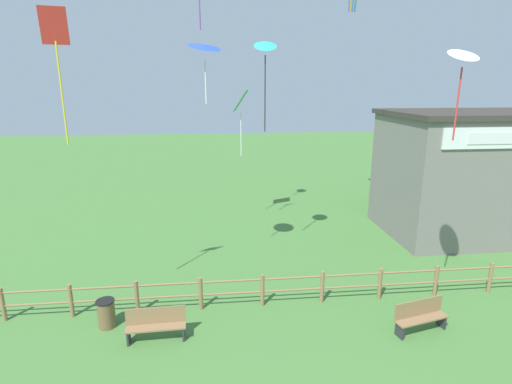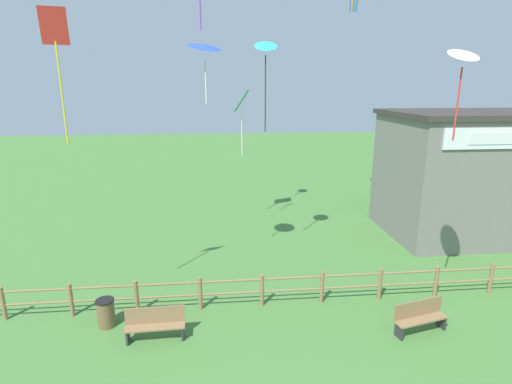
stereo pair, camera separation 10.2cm
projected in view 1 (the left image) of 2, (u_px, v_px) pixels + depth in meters
wooden_fence at (262, 288)px, 13.76m from camera, size 21.29×0.14×1.16m
seaside_building at (475, 173)px, 20.20m from camera, size 8.98×5.86×6.23m
park_bench_near_fence at (156, 323)px, 11.93m from camera, size 1.78×0.46×1.01m
park_bench_by_building at (420, 315)px, 12.35m from camera, size 1.81×0.80×1.01m
trash_bin at (106, 314)px, 12.57m from camera, size 0.58×0.58×0.92m
kite_blue_delta at (205, 47)px, 13.85m from camera, size 1.61×1.60×2.18m
kite_cyan_delta at (265, 51)px, 15.39m from camera, size 0.94×0.87×3.55m
kite_white_delta at (463, 59)px, 11.16m from camera, size 0.92×0.86×2.64m
kite_red_diamond at (57, 50)px, 10.94m from camera, size 0.74×0.37×3.72m
kite_green_diamond at (241, 107)px, 20.84m from camera, size 0.91×1.06×3.45m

